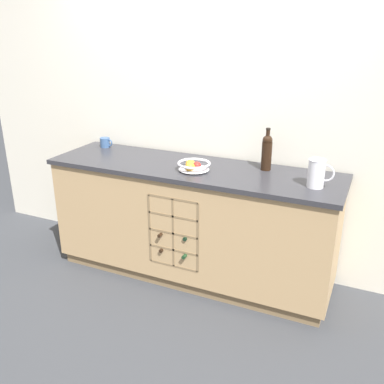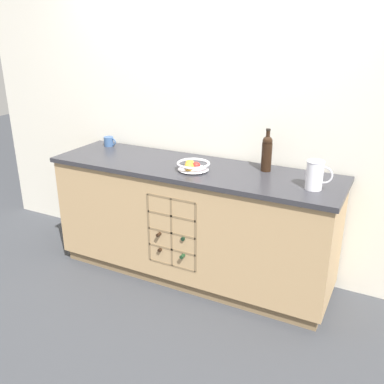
{
  "view_description": "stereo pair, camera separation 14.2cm",
  "coord_description": "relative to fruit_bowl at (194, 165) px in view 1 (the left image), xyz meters",
  "views": [
    {
      "loc": [
        1.27,
        -2.8,
        1.92
      ],
      "look_at": [
        0.0,
        0.0,
        0.73
      ],
      "focal_mm": 40.0,
      "sensor_mm": 36.0,
      "label": 1
    },
    {
      "loc": [
        1.4,
        -2.74,
        1.92
      ],
      "look_at": [
        0.0,
        0.0,
        0.73
      ],
      "focal_mm": 40.0,
      "sensor_mm": 36.0,
      "label": 2
    }
  ],
  "objects": [
    {
      "name": "kitchen_island",
      "position": [
        -0.05,
        0.08,
        -0.5
      ],
      "size": [
        2.25,
        0.66,
        0.93
      ],
      "color": "olive",
      "rests_on": "ground_plane"
    },
    {
      "name": "fruit_bowl",
      "position": [
        0.0,
        0.0,
        0.0
      ],
      "size": [
        0.24,
        0.24,
        0.08
      ],
      "color": "silver",
      "rests_on": "kitchen_island"
    },
    {
      "name": "white_pitcher",
      "position": [
        0.87,
        0.02,
        0.06
      ],
      "size": [
        0.17,
        0.11,
        0.19
      ],
      "color": "white",
      "rests_on": "kitchen_island"
    },
    {
      "name": "standing_wine_bottle",
      "position": [
        0.47,
        0.24,
        0.1
      ],
      "size": [
        0.08,
        0.08,
        0.31
      ],
      "color": "black",
      "rests_on": "kitchen_island"
    },
    {
      "name": "ground_plane",
      "position": [
        -0.05,
        0.08,
        -0.98
      ],
      "size": [
        14.0,
        14.0,
        0.0
      ],
      "primitive_type": "plane",
      "color": "#383A3F"
    },
    {
      "name": "back_wall",
      "position": [
        -0.05,
        0.45,
        0.3
      ],
      "size": [
        4.61,
        0.06,
        2.55
      ],
      "primitive_type": "cube",
      "color": "silver",
      "rests_on": "ground_plane"
    },
    {
      "name": "ceramic_mug",
      "position": [
        -0.97,
        0.28,
        0.0
      ],
      "size": [
        0.12,
        0.08,
        0.08
      ],
      "color": "#385684",
      "rests_on": "kitchen_island"
    }
  ]
}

